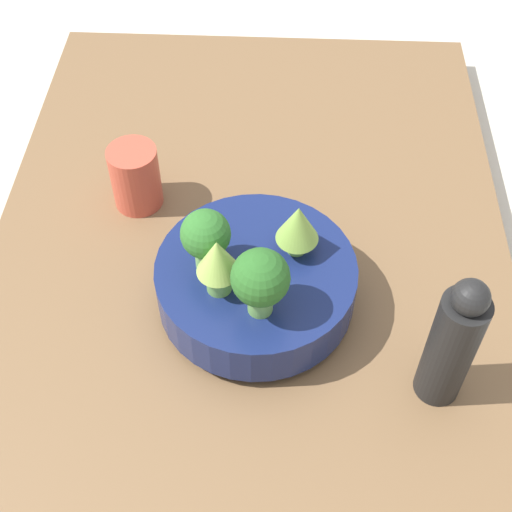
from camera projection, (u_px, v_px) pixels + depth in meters
The scene contains 9 objects.
ground_plane at pixel (247, 313), 0.91m from camera, with size 6.00×6.00×0.00m, color beige.
table at pixel (246, 301), 0.89m from camera, with size 1.07×0.66×0.05m.
bowl at pixel (256, 283), 0.83m from camera, with size 0.23×0.23×0.07m.
romanesco_piece_far at pixel (218, 261), 0.75m from camera, with size 0.05×0.05×0.08m.
romanesco_piece_near at pixel (298, 225), 0.79m from camera, with size 0.05×0.05×0.07m.
broccoli_floret_left at pixel (260, 280), 0.73m from camera, with size 0.06×0.06×0.09m.
broccoli_floret_back at pixel (206, 237), 0.77m from camera, with size 0.06×0.06×0.08m.
cup at pixel (135, 177), 0.93m from camera, with size 0.06×0.06×0.09m.
pepper_mill at pixel (452, 343), 0.72m from camera, with size 0.05×0.05×0.19m.
Camera 1 is at (-0.52, -0.04, 0.75)m, focal length 50.00 mm.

